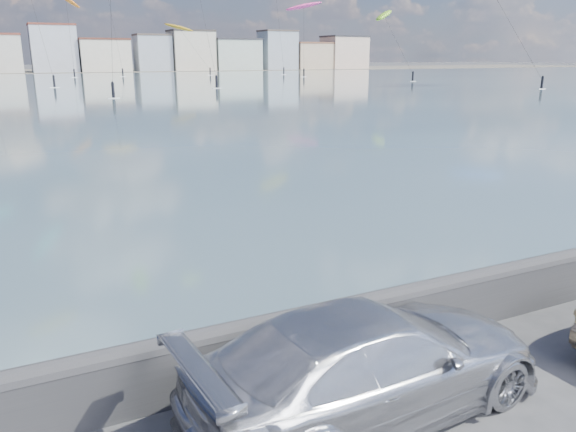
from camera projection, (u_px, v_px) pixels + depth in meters
name	position (u px, v px, depth m)	size (l,w,h in m)	color
bay_water	(30.00, 89.00, 85.56)	(500.00, 177.00, 0.00)	#456069
far_shore_strip	(16.00, 71.00, 179.22)	(500.00, 60.00, 0.00)	#4C473D
seawall	(267.00, 344.00, 8.74)	(400.00, 0.36, 1.08)	#28282B
far_buildings	(19.00, 52.00, 166.03)	(240.79, 13.26, 14.60)	white
car_silver	(370.00, 361.00, 7.84)	(2.22, 5.47, 1.59)	silver
kitesurfer_0	(179.00, 28.00, 151.68)	(8.31, 18.92, 13.82)	#BF8C19
kitesurfer_1	(384.00, 16.00, 113.90)	(9.10, 14.05, 14.79)	#8CD826
kitesurfer_3	(304.00, 7.00, 136.21)	(9.81, 9.43, 18.06)	#E5338C
kitesurfer_14	(66.00, 0.00, 131.42)	(7.35, 10.24, 20.11)	orange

